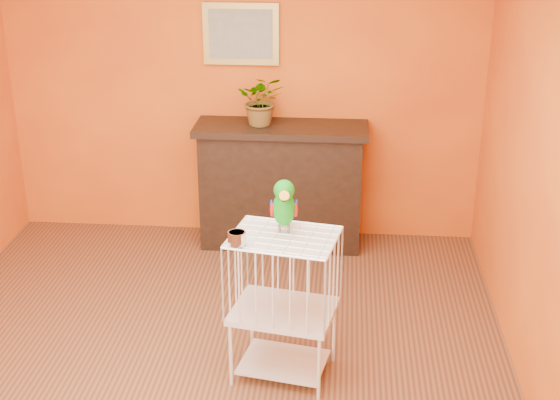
{
  "coord_description": "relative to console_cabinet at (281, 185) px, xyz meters",
  "views": [
    {
      "loc": [
        0.86,
        -4.08,
        2.88
      ],
      "look_at": [
        0.5,
        0.11,
        1.17
      ],
      "focal_mm": 50.0,
      "sensor_mm": 36.0,
      "label": 1
    }
  ],
  "objects": [
    {
      "name": "parrot",
      "position": [
        0.18,
        -1.87,
        0.6
      ],
      "size": [
        0.17,
        0.31,
        0.35
      ],
      "rotation": [
        0.0,
        0.0,
        0.09
      ],
      "color": "#59544C",
      "rests_on": "birdcage"
    },
    {
      "name": "potted_plant",
      "position": [
        -0.16,
        -0.0,
        0.69
      ],
      "size": [
        0.39,
        0.43,
        0.32
      ],
      "primitive_type": "imported",
      "rotation": [
        0.0,
        0.0,
        0.05
      ],
      "color": "#26722D",
      "rests_on": "console_cabinet"
    },
    {
      "name": "console_cabinet",
      "position": [
        0.0,
        0.0,
        0.0
      ],
      "size": [
        1.42,
        0.51,
        1.05
      ],
      "color": "black",
      "rests_on": "ground"
    },
    {
      "name": "room_shell",
      "position": [
        -0.35,
        -2.0,
        1.06
      ],
      "size": [
        4.5,
        4.5,
        4.5
      ],
      "color": "orange",
      "rests_on": "ground"
    },
    {
      "name": "framed_picture",
      "position": [
        -0.35,
        0.21,
        1.22
      ],
      "size": [
        0.62,
        0.04,
        0.5
      ],
      "color": "#AB913D",
      "rests_on": "room_shell"
    },
    {
      "name": "birdcage",
      "position": [
        0.18,
        -1.92,
        -0.03
      ],
      "size": [
        0.69,
        0.58,
        0.95
      ],
      "rotation": [
        0.0,
        0.0,
        -0.19
      ],
      "color": "silver",
      "rests_on": "ground"
    },
    {
      "name": "ground",
      "position": [
        -0.35,
        -2.0,
        -0.53
      ],
      "size": [
        4.5,
        4.5,
        0.0
      ],
      "primitive_type": "plane",
      "color": "brown",
      "rests_on": "ground"
    },
    {
      "name": "feed_cup",
      "position": [
        -0.08,
        -2.06,
        0.47
      ],
      "size": [
        0.11,
        0.11,
        0.07
      ],
      "primitive_type": "cylinder",
      "color": "silver",
      "rests_on": "birdcage"
    }
  ]
}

